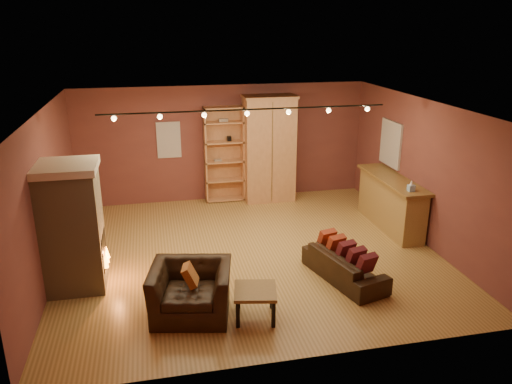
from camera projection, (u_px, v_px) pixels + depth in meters
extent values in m
plane|color=olive|center=(250.00, 253.00, 9.56)|extent=(7.00, 7.00, 0.00)
plane|color=brown|center=(249.00, 107.00, 8.66)|extent=(7.00, 7.00, 0.00)
cube|color=brown|center=(223.00, 143.00, 12.11)|extent=(7.00, 0.02, 2.80)
cube|color=brown|center=(47.00, 197.00, 8.41)|extent=(0.02, 6.50, 2.80)
cube|color=brown|center=(424.00, 172.00, 9.80)|extent=(0.02, 6.50, 2.80)
cube|color=tan|center=(73.00, 230.00, 8.08)|extent=(0.90, 0.90, 2.00)
cube|color=beige|center=(65.00, 167.00, 7.73)|extent=(0.98, 0.98, 0.12)
cube|color=black|center=(102.00, 250.00, 8.29)|extent=(0.10, 0.65, 0.55)
cone|color=orange|center=(106.00, 256.00, 8.34)|extent=(0.10, 0.10, 0.22)
cube|color=beige|center=(169.00, 140.00, 11.79)|extent=(0.56, 0.04, 0.86)
cube|color=tan|center=(223.00, 153.00, 12.17)|extent=(0.95, 0.04, 2.32)
cube|color=tan|center=(205.00, 156.00, 11.93)|extent=(0.04, 0.37, 2.32)
cube|color=tan|center=(243.00, 154.00, 12.11)|extent=(0.04, 0.37, 2.32)
cube|color=gray|center=(218.00, 160.00, 12.03)|extent=(0.18, 0.12, 0.05)
cube|color=black|center=(229.00, 139.00, 11.92)|extent=(0.10, 0.10, 0.12)
cube|color=tan|center=(225.00, 198.00, 12.38)|extent=(0.95, 0.37, 0.04)
cube|color=tan|center=(225.00, 180.00, 12.23)|extent=(0.95, 0.37, 0.03)
cube|color=tan|center=(224.00, 161.00, 12.07)|extent=(0.95, 0.37, 0.04)
cube|color=tan|center=(224.00, 142.00, 11.92)|extent=(0.95, 0.37, 0.04)
cube|color=tan|center=(223.00, 122.00, 11.76)|extent=(0.95, 0.37, 0.04)
cube|color=tan|center=(223.00, 108.00, 11.65)|extent=(0.95, 0.37, 0.04)
cube|color=tan|center=(269.00, 150.00, 12.07)|extent=(1.20, 0.66, 2.51)
cube|color=olive|center=(272.00, 153.00, 11.77)|extent=(0.02, 0.01, 2.41)
cube|color=tan|center=(269.00, 96.00, 11.65)|extent=(1.26, 0.72, 0.06)
cube|color=#A9894E|center=(391.00, 204.00, 10.63)|extent=(0.49, 2.17, 1.03)
cube|color=olive|center=(393.00, 179.00, 10.46)|extent=(0.61, 2.29, 0.06)
cube|color=#8DB7E2|center=(411.00, 188.00, 9.64)|extent=(0.13, 0.13, 0.13)
cone|color=white|center=(412.00, 182.00, 9.60)|extent=(0.08, 0.08, 0.10)
cube|color=beige|center=(391.00, 144.00, 11.01)|extent=(0.05, 0.90, 1.00)
imported|color=black|center=(345.00, 262.00, 8.49)|extent=(0.92, 1.75, 0.66)
cube|color=maroon|center=(366.00, 263.00, 7.96)|extent=(0.35, 0.30, 0.36)
cube|color=maroon|center=(356.00, 257.00, 8.19)|extent=(0.35, 0.30, 0.36)
cube|color=maroon|center=(345.00, 250.00, 8.42)|extent=(0.35, 0.30, 0.36)
cube|color=#A23820|center=(336.00, 244.00, 8.65)|extent=(0.35, 0.30, 0.36)
cube|color=#A23820|center=(327.00, 238.00, 8.88)|extent=(0.35, 0.30, 0.36)
imported|color=black|center=(191.00, 283.00, 7.41)|extent=(1.32, 1.00, 1.04)
cube|color=#BC6D30|center=(190.00, 275.00, 7.37)|extent=(0.29, 0.34, 0.34)
cube|color=olive|center=(255.00, 291.00, 7.34)|extent=(0.72, 0.72, 0.05)
cube|color=black|center=(241.00, 317.00, 7.13)|extent=(0.05, 0.05, 0.41)
cube|color=black|center=(276.00, 312.00, 7.23)|extent=(0.05, 0.05, 0.41)
cube|color=black|center=(235.00, 298.00, 7.60)|extent=(0.05, 0.05, 0.41)
cube|color=black|center=(268.00, 294.00, 7.71)|extent=(0.05, 0.05, 0.41)
cylinder|color=black|center=(247.00, 110.00, 8.87)|extent=(5.20, 0.03, 0.03)
sphere|color=#FFD88C|center=(114.00, 118.00, 8.43)|extent=(0.09, 0.09, 0.09)
sphere|color=#FFD88C|center=(160.00, 117.00, 8.58)|extent=(0.09, 0.09, 0.09)
sphere|color=#FFD88C|center=(204.00, 115.00, 8.74)|extent=(0.09, 0.09, 0.09)
sphere|color=#FFD88C|center=(247.00, 113.00, 8.89)|extent=(0.09, 0.09, 0.09)
sphere|color=#FFD88C|center=(289.00, 112.00, 9.04)|extent=(0.09, 0.09, 0.09)
sphere|color=#FFD88C|center=(329.00, 110.00, 9.19)|extent=(0.09, 0.09, 0.09)
sphere|color=#FFD88C|center=(367.00, 109.00, 9.35)|extent=(0.09, 0.09, 0.09)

